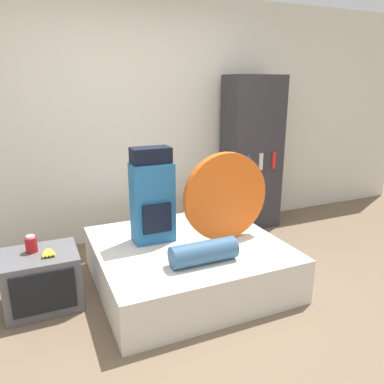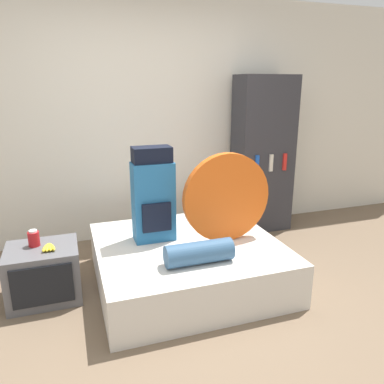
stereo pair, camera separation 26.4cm
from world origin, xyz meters
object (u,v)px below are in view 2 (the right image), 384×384
object	(u,v)px
television	(44,273)
canister	(34,238)
backpack	(153,196)
tent_bag	(226,198)
sleeping_roll	(199,253)
bookshelf	(263,155)

from	to	relation	value
television	canister	xyz separation A→B (m)	(-0.05, 0.06, 0.28)
backpack	television	world-z (taller)	backpack
backpack	canister	bearing A→B (deg)	178.79
tent_bag	canister	world-z (taller)	tent_bag
backpack	sleeping_roll	world-z (taller)	backpack
sleeping_roll	bookshelf	size ratio (longest dim) A/B	0.29
sleeping_roll	bookshelf	bearing A→B (deg)	46.86
canister	bookshelf	bearing A→B (deg)	17.42
sleeping_roll	canister	size ratio (longest dim) A/B	3.90
backpack	television	distance (m)	1.08
tent_bag	bookshelf	size ratio (longest dim) A/B	0.43
television	canister	bearing A→B (deg)	128.88
sleeping_roll	backpack	bearing A→B (deg)	110.94
tent_bag	sleeping_roll	distance (m)	0.59
sleeping_roll	bookshelf	xyz separation A→B (m)	(1.27, 1.36, 0.43)
television	canister	distance (m)	0.29
backpack	bookshelf	distance (m)	1.69
backpack	canister	world-z (taller)	backpack
tent_bag	bookshelf	world-z (taller)	bookshelf
canister	sleeping_roll	bearing A→B (deg)	-26.06
sleeping_roll	television	distance (m)	1.28
tent_bag	sleeping_roll	world-z (taller)	tent_bag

